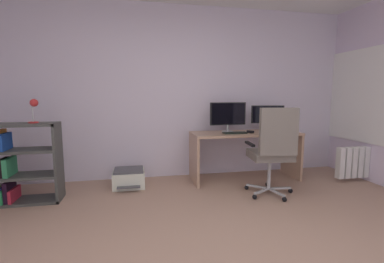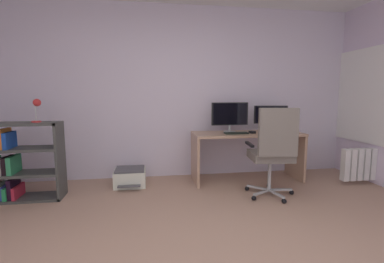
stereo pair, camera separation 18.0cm
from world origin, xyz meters
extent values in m
cube|color=silver|center=(0.00, 2.47, 1.32)|extent=(5.55, 0.10, 2.64)
cube|color=white|center=(2.77, 1.58, 1.28)|extent=(0.01, 1.60, 1.33)
cube|color=white|center=(2.76, 1.58, 1.28)|extent=(0.02, 1.68, 1.41)
cube|color=tan|center=(0.98, 2.01, 0.71)|extent=(1.62, 0.59, 0.04)
cube|color=tan|center=(0.19, 2.01, 0.35)|extent=(0.04, 0.57, 0.69)
cube|color=tan|center=(1.77, 2.01, 0.35)|extent=(0.04, 0.57, 0.69)
cylinder|color=#B2B5B7|center=(0.73, 2.11, 0.74)|extent=(0.18, 0.18, 0.01)
cylinder|color=#B2B5B7|center=(0.73, 2.11, 0.80)|extent=(0.03, 0.03, 0.11)
cube|color=black|center=(0.73, 2.11, 1.01)|extent=(0.56, 0.06, 0.34)
cube|color=black|center=(0.73, 2.09, 1.01)|extent=(0.52, 0.02, 0.31)
cylinder|color=#B2B5B7|center=(1.38, 2.11, 0.74)|extent=(0.18, 0.18, 0.01)
cylinder|color=#B2B5B7|center=(1.38, 2.11, 0.80)|extent=(0.03, 0.03, 0.12)
cube|color=black|center=(1.38, 2.11, 0.99)|extent=(0.51, 0.13, 0.27)
cube|color=black|center=(1.38, 2.09, 0.99)|extent=(0.46, 0.09, 0.25)
cube|color=black|center=(0.77, 1.91, 0.74)|extent=(0.34, 0.14, 0.02)
cube|color=black|center=(1.02, 1.93, 0.75)|extent=(0.09, 0.11, 0.03)
cube|color=#B7BABC|center=(1.19, 1.33, 0.07)|extent=(0.30, 0.07, 0.02)
sphere|color=black|center=(1.34, 1.32, 0.03)|extent=(0.06, 0.06, 0.06)
cube|color=#B7BABC|center=(1.11, 1.49, 0.07)|extent=(0.15, 0.29, 0.02)
sphere|color=black|center=(1.17, 1.62, 0.03)|extent=(0.06, 0.06, 0.06)
cube|color=#B7BABC|center=(0.94, 1.45, 0.07)|extent=(0.24, 0.23, 0.02)
sphere|color=black|center=(0.83, 1.55, 0.03)|extent=(0.06, 0.06, 0.06)
cube|color=#B7BABC|center=(0.92, 1.28, 0.07)|extent=(0.28, 0.17, 0.02)
sphere|color=black|center=(0.78, 1.20, 0.03)|extent=(0.06, 0.06, 0.06)
cube|color=#B7BABC|center=(1.08, 1.20, 0.07)|extent=(0.09, 0.30, 0.02)
sphere|color=black|center=(1.10, 1.06, 0.03)|extent=(0.06, 0.06, 0.06)
cylinder|color=#B7BABC|center=(1.05, 1.35, 0.27)|extent=(0.04, 0.04, 0.40)
cube|color=slate|center=(1.05, 1.35, 0.52)|extent=(0.55, 0.50, 0.10)
cube|color=slate|center=(1.02, 1.10, 0.85)|extent=(0.46, 0.12, 0.57)
cube|color=black|center=(0.78, 1.38, 0.67)|extent=(0.08, 0.31, 0.03)
cube|color=black|center=(1.31, 1.32, 0.67)|extent=(0.08, 0.31, 0.03)
cube|color=#40423E|center=(-1.57, 1.69, 0.48)|extent=(0.03, 0.34, 0.96)
cube|color=#40423E|center=(-1.98, 1.69, 0.94)|extent=(0.84, 0.34, 0.03)
cube|color=#40423E|center=(-1.98, 1.69, 0.02)|extent=(0.84, 0.34, 0.03)
cube|color=#40423E|center=(-1.98, 1.69, 0.32)|extent=(0.78, 0.34, 0.03)
cube|color=#40423E|center=(-1.98, 1.69, 0.63)|extent=(0.78, 0.34, 0.03)
cube|color=silver|center=(-2.28, 1.68, 0.12)|extent=(0.05, 0.27, 0.18)
cube|color=#3543A3|center=(-2.22, 1.70, 0.11)|extent=(0.04, 0.27, 0.16)
cube|color=#25934F|center=(-2.18, 1.69, 0.11)|extent=(0.04, 0.30, 0.15)
cube|color=black|center=(-2.13, 1.69, 0.15)|extent=(0.05, 0.27, 0.25)
cube|color=#B82338|center=(-2.08, 1.69, 0.11)|extent=(0.03, 0.30, 0.15)
cube|color=silver|center=(-2.23, 1.68, 0.44)|extent=(0.06, 0.27, 0.19)
cube|color=black|center=(-2.17, 1.69, 0.44)|extent=(0.05, 0.24, 0.21)
cube|color=#308B58|center=(-2.11, 1.69, 0.45)|extent=(0.05, 0.29, 0.21)
cube|color=silver|center=(-2.22, 1.69, 0.74)|extent=(0.03, 0.30, 0.17)
cube|color=orange|center=(-2.18, 1.69, 0.77)|extent=(0.04, 0.26, 0.24)
cube|color=#1B47A8|center=(-2.13, 1.68, 0.75)|extent=(0.05, 0.27, 0.20)
cylinder|color=red|center=(-1.82, 1.69, 0.97)|extent=(0.11, 0.11, 0.02)
cylinder|color=silver|center=(-1.82, 1.69, 1.07)|extent=(0.01, 0.01, 0.19)
sphere|color=red|center=(-1.80, 1.69, 1.20)|extent=(0.09, 0.09, 0.09)
cube|color=silver|center=(-0.75, 2.03, 0.11)|extent=(0.44, 0.40, 0.22)
cube|color=#4C4C51|center=(-0.75, 2.03, 0.24)|extent=(0.40, 0.37, 0.02)
cube|color=#4C4C51|center=(-0.75, 1.79, 0.07)|extent=(0.31, 0.10, 0.01)
cube|color=white|center=(2.30, 1.58, 0.29)|extent=(0.08, 0.10, 0.46)
cube|color=white|center=(2.41, 1.58, 0.29)|extent=(0.08, 0.10, 0.46)
cube|color=white|center=(2.51, 1.58, 0.29)|extent=(0.08, 0.10, 0.46)
cube|color=white|center=(2.62, 1.58, 0.29)|extent=(0.08, 0.10, 0.46)
cube|color=white|center=(2.73, 1.58, 0.29)|extent=(0.08, 0.10, 0.46)
cube|color=white|center=(2.83, 1.58, 0.29)|extent=(0.08, 0.10, 0.46)
cube|color=white|center=(2.94, 1.58, 0.29)|extent=(0.08, 0.10, 0.46)
camera|label=1|loc=(-0.64, -1.83, 1.28)|focal=25.59mm
camera|label=2|loc=(-0.46, -1.86, 1.28)|focal=25.59mm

